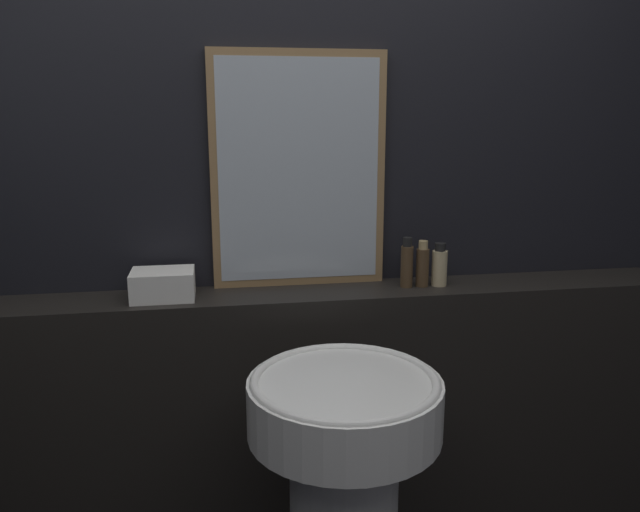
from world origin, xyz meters
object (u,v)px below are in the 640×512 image
object	(u,v)px
shampoo_bottle	(407,264)
lotion_bottle	(439,266)
mirror	(299,171)
pedestal_sink	(344,499)
towel_stack	(163,284)
conditioner_bottle	(422,265)

from	to	relation	value
shampoo_bottle	lotion_bottle	distance (m)	0.11
mirror	lotion_bottle	size ratio (longest dim) A/B	5.26
pedestal_sink	shampoo_bottle	world-z (taller)	shampoo_bottle
towel_stack	shampoo_bottle	xyz separation A→B (m)	(0.79, 0.00, 0.03)
lotion_bottle	mirror	bearing A→B (deg)	168.27
pedestal_sink	mirror	distance (m)	1.01
pedestal_sink	lotion_bottle	distance (m)	0.82
pedestal_sink	conditioner_bottle	xyz separation A→B (m)	(0.37, 0.49, 0.51)
pedestal_sink	shampoo_bottle	xyz separation A→B (m)	(0.31, 0.49, 0.51)
mirror	towel_stack	size ratio (longest dim) A/B	3.96
lotion_bottle	pedestal_sink	bearing A→B (deg)	-130.70
pedestal_sink	towel_stack	world-z (taller)	towel_stack
shampoo_bottle	lotion_bottle	xyz separation A→B (m)	(0.11, 0.00, -0.01)
shampoo_bottle	conditioner_bottle	size ratio (longest dim) A/B	1.09
towel_stack	conditioner_bottle	xyz separation A→B (m)	(0.84, -0.00, 0.03)
mirror	conditioner_bottle	bearing A→B (deg)	-13.42
mirror	lotion_bottle	distance (m)	0.57
towel_stack	shampoo_bottle	distance (m)	0.79
pedestal_sink	conditioner_bottle	distance (m)	0.80
shampoo_bottle	conditioner_bottle	xyz separation A→B (m)	(0.05, -0.00, -0.01)
pedestal_sink	conditioner_bottle	size ratio (longest dim) A/B	5.88
towel_stack	shampoo_bottle	bearing A→B (deg)	0.00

